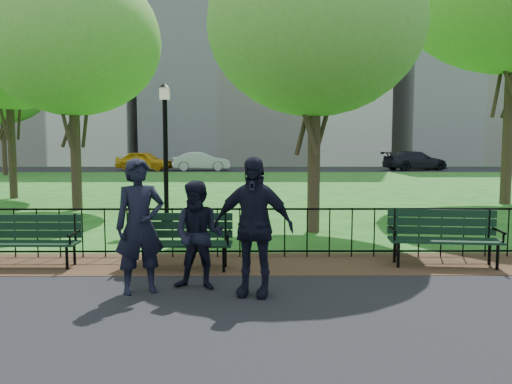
{
  "coord_description": "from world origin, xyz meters",
  "views": [
    {
      "loc": [
        0.83,
        -6.77,
        2.01
      ],
      "look_at": [
        0.88,
        1.5,
        1.23
      ],
      "focal_mm": 35.0,
      "sensor_mm": 36.0,
      "label": 1
    }
  ],
  "objects_px": {
    "tree_near_w": "(72,40)",
    "tree_near_e": "(315,23)",
    "sedan_silver": "(201,161)",
    "person_mid": "(199,235)",
    "sedan_dark": "(415,161)",
    "park_bench_right_a": "(443,231)",
    "person_right": "(253,226)",
    "park_bench_left_a": "(29,235)",
    "park_bench_main": "(164,233)",
    "tree_mid_w": "(7,39)",
    "lamppost": "(166,149)",
    "tree_far_w": "(1,82)",
    "taxi": "(144,161)",
    "person_left": "(140,226)"
  },
  "relations": [
    {
      "from": "tree_near_w",
      "to": "tree_near_e",
      "type": "height_order",
      "value": "tree_near_w"
    },
    {
      "from": "sedan_silver",
      "to": "person_mid",
      "type": "bearing_deg",
      "value": -179.02
    },
    {
      "from": "sedan_dark",
      "to": "park_bench_right_a",
      "type": "bearing_deg",
      "value": 147.47
    },
    {
      "from": "park_bench_right_a",
      "to": "person_right",
      "type": "xyz_separation_m",
      "value": [
        -3.17,
        -1.64,
        0.36
      ]
    },
    {
      "from": "park_bench_left_a",
      "to": "park_bench_main",
      "type": "bearing_deg",
      "value": -5.28
    },
    {
      "from": "person_mid",
      "to": "person_right",
      "type": "relative_size",
      "value": 0.82
    },
    {
      "from": "park_bench_right_a",
      "to": "tree_mid_w",
      "type": "distance_m",
      "value": 17.1
    },
    {
      "from": "lamppost",
      "to": "person_mid",
      "type": "relative_size",
      "value": 2.33
    },
    {
      "from": "lamppost",
      "to": "tree_mid_w",
      "type": "distance_m",
      "value": 10.23
    },
    {
      "from": "lamppost",
      "to": "tree_far_w",
      "type": "relative_size",
      "value": 0.4
    },
    {
      "from": "park_bench_main",
      "to": "park_bench_right_a",
      "type": "bearing_deg",
      "value": 4.41
    },
    {
      "from": "park_bench_main",
      "to": "sedan_dark",
      "type": "bearing_deg",
      "value": 66.87
    },
    {
      "from": "park_bench_left_a",
      "to": "tree_far_w",
      "type": "distance_m",
      "value": 29.05
    },
    {
      "from": "park_bench_left_a",
      "to": "sedan_silver",
      "type": "height_order",
      "value": "sedan_silver"
    },
    {
      "from": "lamppost",
      "to": "sedan_silver",
      "type": "bearing_deg",
      "value": 93.96
    },
    {
      "from": "lamppost",
      "to": "tree_near_e",
      "type": "xyz_separation_m",
      "value": [
        3.57,
        -0.99,
        2.8
      ]
    },
    {
      "from": "park_bench_main",
      "to": "taxi",
      "type": "xyz_separation_m",
      "value": [
        -7.16,
        31.73,
        0.18
      ]
    },
    {
      "from": "tree_near_e",
      "to": "sedan_silver",
      "type": "bearing_deg",
      "value": 101.03
    },
    {
      "from": "tree_mid_w",
      "to": "taxi",
      "type": "distance_m",
      "value": 21.4
    },
    {
      "from": "person_left",
      "to": "person_right",
      "type": "height_order",
      "value": "person_right"
    },
    {
      "from": "park_bench_main",
      "to": "tree_near_w",
      "type": "xyz_separation_m",
      "value": [
        -4.03,
        7.54,
        4.57
      ]
    },
    {
      "from": "sedan_silver",
      "to": "tree_near_w",
      "type": "bearing_deg",
      "value": 171.79
    },
    {
      "from": "tree_near_w",
      "to": "person_mid",
      "type": "bearing_deg",
      "value": -61.4
    },
    {
      "from": "tree_near_w",
      "to": "sedan_silver",
      "type": "xyz_separation_m",
      "value": [
        1.43,
        23.87,
        -4.41
      ]
    },
    {
      "from": "park_bench_main",
      "to": "taxi",
      "type": "distance_m",
      "value": 32.52
    },
    {
      "from": "park_bench_right_a",
      "to": "tree_near_e",
      "type": "distance_m",
      "value": 5.58
    },
    {
      "from": "park_bench_main",
      "to": "tree_far_w",
      "type": "relative_size",
      "value": 0.2
    },
    {
      "from": "taxi",
      "to": "sedan_dark",
      "type": "xyz_separation_m",
      "value": [
        21.62,
        0.22,
        -0.0
      ]
    },
    {
      "from": "park_bench_main",
      "to": "park_bench_right_a",
      "type": "distance_m",
      "value": 4.6
    },
    {
      "from": "park_bench_left_a",
      "to": "person_right",
      "type": "bearing_deg",
      "value": -22.96
    },
    {
      "from": "park_bench_main",
      "to": "park_bench_left_a",
      "type": "distance_m",
      "value": 2.28
    },
    {
      "from": "person_right",
      "to": "sedan_silver",
      "type": "distance_m",
      "value": 33.04
    },
    {
      "from": "tree_near_w",
      "to": "taxi",
      "type": "bearing_deg",
      "value": 97.35
    },
    {
      "from": "person_right",
      "to": "park_bench_main",
      "type": "bearing_deg",
      "value": 150.02
    },
    {
      "from": "tree_near_w",
      "to": "person_right",
      "type": "xyz_separation_m",
      "value": [
        5.46,
        -8.92,
        -4.23
      ]
    },
    {
      "from": "park_bench_main",
      "to": "tree_far_w",
      "type": "height_order",
      "value": "tree_far_w"
    },
    {
      "from": "tree_near_e",
      "to": "person_mid",
      "type": "height_order",
      "value": "tree_near_e"
    },
    {
      "from": "park_bench_left_a",
      "to": "lamppost",
      "type": "bearing_deg",
      "value": 71.25
    },
    {
      "from": "park_bench_main",
      "to": "tree_mid_w",
      "type": "bearing_deg",
      "value": 126.08
    },
    {
      "from": "park_bench_main",
      "to": "park_bench_right_a",
      "type": "relative_size",
      "value": 0.95
    },
    {
      "from": "person_right",
      "to": "tree_near_e",
      "type": "bearing_deg",
      "value": 88.22
    },
    {
      "from": "park_bench_left_a",
      "to": "lamppost",
      "type": "height_order",
      "value": "lamppost"
    },
    {
      "from": "tree_mid_w",
      "to": "person_mid",
      "type": "height_order",
      "value": "tree_mid_w"
    },
    {
      "from": "park_bench_right_a",
      "to": "taxi",
      "type": "relative_size",
      "value": 0.41
    },
    {
      "from": "tree_far_w",
      "to": "person_mid",
      "type": "height_order",
      "value": "tree_far_w"
    },
    {
      "from": "sedan_silver",
      "to": "park_bench_right_a",
      "type": "bearing_deg",
      "value": -171.77
    },
    {
      "from": "park_bench_main",
      "to": "lamppost",
      "type": "distance_m",
      "value": 4.79
    },
    {
      "from": "person_left",
      "to": "person_right",
      "type": "xyz_separation_m",
      "value": [
        1.52,
        -0.11,
        0.01
      ]
    },
    {
      "from": "lamppost",
      "to": "tree_near_e",
      "type": "height_order",
      "value": "tree_near_e"
    },
    {
      "from": "person_right",
      "to": "tree_near_w",
      "type": "bearing_deg",
      "value": 135.62
    }
  ]
}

